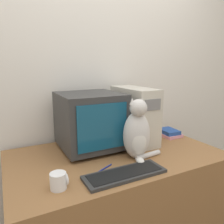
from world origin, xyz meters
TOP-DOWN VIEW (x-y plane):
  - wall_back at (0.00, 0.92)m, footprint 7.00×0.05m
  - desk at (0.00, 0.43)m, footprint 1.46×0.86m
  - crt_monitor at (-0.12, 0.60)m, footprint 0.44×0.45m
  - computer_tower at (0.25, 0.59)m, footprint 0.19×0.47m
  - keyboard at (-0.11, 0.13)m, footprint 0.48×0.16m
  - cat at (0.08, 0.30)m, footprint 0.28×0.23m
  - book_stack at (0.60, 0.56)m, footprint 0.16×0.19m
  - pen at (-0.18, 0.25)m, footprint 0.13×0.07m
  - mug at (-0.47, 0.16)m, footprint 0.09×0.08m

SIDE VIEW (x-z plane):
  - desk at x=0.00m, z-range 0.00..0.74m
  - pen at x=-0.18m, z-range 0.74..0.75m
  - keyboard at x=-0.11m, z-range 0.74..0.76m
  - book_stack at x=0.60m, z-range 0.74..0.80m
  - mug at x=-0.47m, z-range 0.74..0.83m
  - cat at x=0.08m, z-range 0.71..1.13m
  - crt_monitor at x=-0.12m, z-range 0.75..1.17m
  - computer_tower at x=0.25m, z-range 0.74..1.18m
  - wall_back at x=0.00m, z-range 0.00..2.50m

